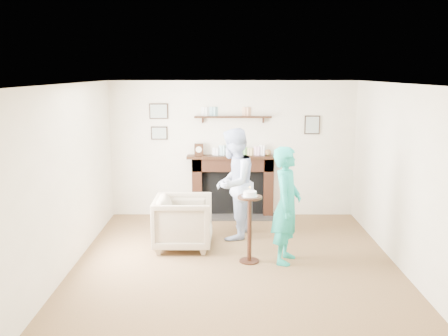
{
  "coord_description": "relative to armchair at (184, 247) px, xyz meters",
  "views": [
    {
      "loc": [
        -0.15,
        -6.6,
        2.65
      ],
      "look_at": [
        -0.16,
        0.9,
        1.2
      ],
      "focal_mm": 40.0,
      "sensor_mm": 36.0,
      "label": 1
    }
  ],
  "objects": [
    {
      "name": "armchair",
      "position": [
        0.0,
        0.0,
        0.0
      ],
      "size": [
        0.88,
        0.85,
        0.8
      ],
      "primitive_type": "imported",
      "rotation": [
        0.0,
        0.0,
        1.57
      ],
      "color": "tan",
      "rests_on": "ground"
    },
    {
      "name": "man",
      "position": [
        0.77,
        0.47,
        0.0
      ],
      "size": [
        0.94,
        1.05,
        1.78
      ],
      "primitive_type": "imported",
      "rotation": [
        0.0,
        0.0,
        -1.93
      ],
      "color": "silver",
      "rests_on": "ground"
    },
    {
      "name": "ground",
      "position": [
        0.78,
        -0.71,
        0.0
      ],
      "size": [
        5.0,
        5.0,
        0.0
      ],
      "primitive_type": "plane",
      "color": "brown",
      "rests_on": "ground"
    },
    {
      "name": "room_shell",
      "position": [
        0.78,
        -0.01,
        1.62
      ],
      "size": [
        4.54,
        5.02,
        2.52
      ],
      "color": "beige",
      "rests_on": "ground"
    },
    {
      "name": "pedestal_table",
      "position": [
        0.98,
        -0.6,
        0.67
      ],
      "size": [
        0.34,
        0.34,
        1.1
      ],
      "color": "black",
      "rests_on": "ground"
    },
    {
      "name": "woman",
      "position": [
        1.49,
        -0.58,
        0.0
      ],
      "size": [
        0.56,
        0.69,
        1.65
      ],
      "primitive_type": "imported",
      "rotation": [
        0.0,
        0.0,
        1.26
      ],
      "color": "#1EAE9D",
      "rests_on": "ground"
    }
  ]
}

